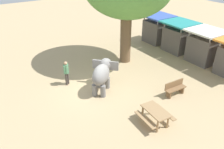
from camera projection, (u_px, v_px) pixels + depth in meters
name	position (u px, v px, depth m)	size (l,w,h in m)	color
ground_plane	(96.00, 89.00, 14.40)	(60.00, 60.00, 0.00)	tan
elephant	(102.00, 74.00, 13.83)	(2.32, 2.35, 1.73)	slate
person_handler	(66.00, 71.00, 14.43)	(0.34, 0.43, 1.62)	#3F3833
wooden_bench	(175.00, 88.00, 13.61)	(0.45, 1.41, 0.88)	brown
picnic_table_far	(155.00, 113.00, 11.31)	(1.60, 1.59, 0.78)	#9E7A51
market_stall_blue	(157.00, 30.00, 21.16)	(2.50, 2.50, 2.52)	#59514C
market_stall_teal	(178.00, 38.00, 19.25)	(2.50, 2.50, 2.52)	#59514C
market_stall_white	(204.00, 48.00, 17.34)	(2.50, 2.50, 2.52)	#59514C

